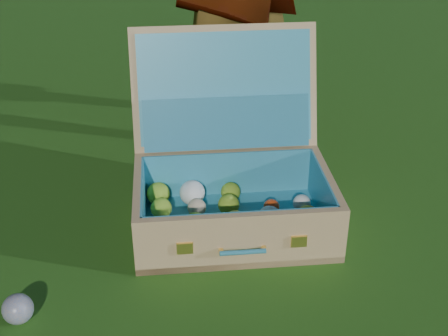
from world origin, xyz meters
TOP-DOWN VIEW (x-y plane):
  - ground at (0.00, 0.00)m, footprint 60.00×60.00m
  - stray_ball at (-0.46, 0.02)m, footprint 0.07×0.07m
  - suitcase at (0.16, 0.25)m, footprint 0.66×0.64m

SIDE VIEW (x-z plane):
  - ground at x=0.00m, z-range 0.00..0.00m
  - stray_ball at x=-0.46m, z-range 0.00..0.07m
  - suitcase at x=0.16m, z-range -0.11..0.39m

